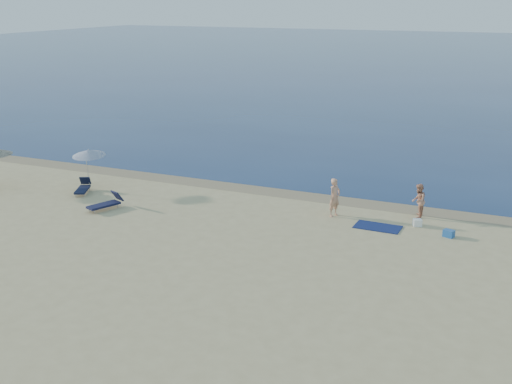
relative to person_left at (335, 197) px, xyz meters
The scene contains 10 objects.
sea 83.03m from the person_left, 92.11° to the left, with size 240.00×160.00×0.01m, color #0C204B.
wet_sand_strip 3.96m from the person_left, 142.25° to the left, with size 240.00×1.60×0.00m, color #847254.
person_left is the anchor object (origin of this frame).
person_right 3.75m from the person_left, 21.03° to the left, with size 0.75×0.58×1.54m, color tan.
beach_towel 2.44m from the person_left, 18.03° to the right, with size 1.96×1.09×0.03m, color #0E1847.
white_bag 3.78m from the person_left, ahead, with size 0.36×0.31×0.31m, color white.
blue_cooler 5.23m from the person_left, ahead, with size 0.43×0.30×0.30m, color #1D54A1.
umbrella_near 12.88m from the person_left, behind, with size 2.01×2.02×2.18m.
lounger_left 12.83m from the person_left, behind, with size 1.14×1.67×0.70m.
lounger_right 10.62m from the person_left, 161.57° to the right, with size 1.16×1.82×0.76m.
Camera 1 is at (10.82, -9.60, 9.57)m, focal length 45.00 mm.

